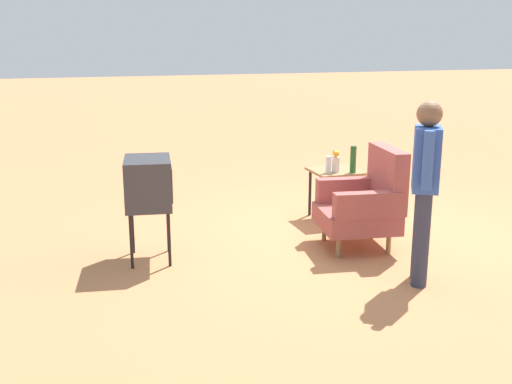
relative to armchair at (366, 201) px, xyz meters
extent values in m
plane|color=#C17A4C|center=(-0.31, 0.09, -0.50)|extent=(60.00, 60.00, 0.00)
cylinder|color=#937047|center=(-0.32, -0.32, -0.39)|extent=(0.05, 0.05, 0.22)
cylinder|color=#937047|center=(0.21, -0.40, -0.39)|extent=(0.05, 0.05, 0.22)
cylinder|color=#937047|center=(-0.24, 0.20, -0.39)|extent=(0.05, 0.05, 0.22)
cylinder|color=#937047|center=(0.29, 0.12, -0.39)|extent=(0.05, 0.05, 0.22)
cube|color=#9E4C47|center=(-0.02, -0.10, -0.18)|extent=(0.87, 0.87, 0.20)
cube|color=#9E4C47|center=(0.03, 0.22, 0.24)|extent=(0.78, 0.27, 0.64)
cube|color=#9E4C47|center=(-0.33, -0.05, 0.05)|extent=(0.24, 0.70, 0.26)
cube|color=#9E4C47|center=(0.30, -0.15, 0.05)|extent=(0.24, 0.70, 0.26)
cylinder|color=black|center=(-1.27, -0.08, -0.21)|extent=(0.04, 0.04, 0.58)
cylinder|color=black|center=(-0.82, -0.08, -0.21)|extent=(0.04, 0.04, 0.58)
cylinder|color=black|center=(-1.27, 0.36, -0.21)|extent=(0.04, 0.04, 0.58)
cylinder|color=black|center=(-0.82, 0.36, -0.21)|extent=(0.04, 0.04, 0.58)
cube|color=#937047|center=(-1.05, 0.14, 0.10)|extent=(0.56, 0.56, 0.03)
cylinder|color=black|center=(-0.09, -2.07, -0.22)|extent=(0.03, 0.03, 0.55)
cylinder|color=black|center=(-0.52, -2.00, -0.22)|extent=(0.03, 0.03, 0.55)
cylinder|color=black|center=(-0.14, -2.42, -0.22)|extent=(0.03, 0.03, 0.55)
cylinder|color=black|center=(-0.58, -2.35, -0.22)|extent=(0.03, 0.03, 0.55)
cube|color=#333338|center=(-0.33, -2.21, 0.29)|extent=(0.66, 0.53, 0.48)
cube|color=#383D3F|center=(-0.30, -1.99, 0.29)|extent=(0.42, 0.08, 0.34)
cylinder|color=#2D3347|center=(0.92, 0.06, -0.07)|extent=(0.14, 0.14, 0.86)
cylinder|color=#2D3347|center=(1.10, -0.04, -0.07)|extent=(0.14, 0.14, 0.86)
cube|color=#3356A8|center=(1.01, 0.01, 0.64)|extent=(0.42, 0.37, 0.56)
cylinder|color=#3356A8|center=(0.80, 0.13, 0.67)|extent=(0.09, 0.09, 0.50)
cylinder|color=#3356A8|center=(1.22, -0.11, 0.67)|extent=(0.09, 0.09, 0.50)
sphere|color=brown|center=(1.01, 0.01, 1.03)|extent=(0.22, 0.22, 0.22)
cylinder|color=#1E5623|center=(-0.84, 0.27, 0.27)|extent=(0.07, 0.07, 0.32)
cylinder|color=silver|center=(-0.92, -0.01, 0.21)|extent=(0.06, 0.06, 0.20)
cylinder|color=silver|center=(-0.94, 0.09, 0.20)|extent=(0.09, 0.09, 0.18)
sphere|color=yellow|center=(-0.94, 0.09, 0.34)|extent=(0.07, 0.07, 0.07)
sphere|color=#E04C66|center=(-0.98, 0.10, 0.34)|extent=(0.07, 0.07, 0.07)
sphere|color=orange|center=(-0.90, 0.08, 0.34)|extent=(0.07, 0.07, 0.07)
ellipsoid|color=#516B38|center=(-2.73, -1.78, -0.32)|extent=(0.45, 0.45, 0.35)
ellipsoid|color=#475B33|center=(-4.33, 3.60, -0.39)|extent=(0.29, 0.29, 0.22)
camera|label=1|loc=(5.47, -3.02, 1.66)|focal=42.75mm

